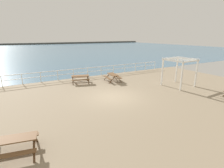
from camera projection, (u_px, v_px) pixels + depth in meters
ground_plane at (113, 98)px, 14.18m from camera, size 30.00×24.00×0.20m
sea_band at (36, 50)px, 58.58m from camera, size 142.00×90.00×0.01m
distant_shoreline at (27, 45)px, 94.80m from camera, size 142.00×6.00×1.80m
seaward_railing at (81, 71)px, 20.48m from camera, size 23.07×0.07×1.08m
picnic_table_near_left at (113, 76)px, 18.84m from camera, size 1.76×1.99×0.80m
picnic_table_near_right at (14, 142)px, 7.12m from camera, size 2.05×1.82×0.80m
picnic_table_mid_centre at (80, 77)px, 18.20m from camera, size 2.15×1.94×0.80m
lattice_pergola at (180, 66)px, 16.69m from camera, size 2.60×2.72×2.70m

